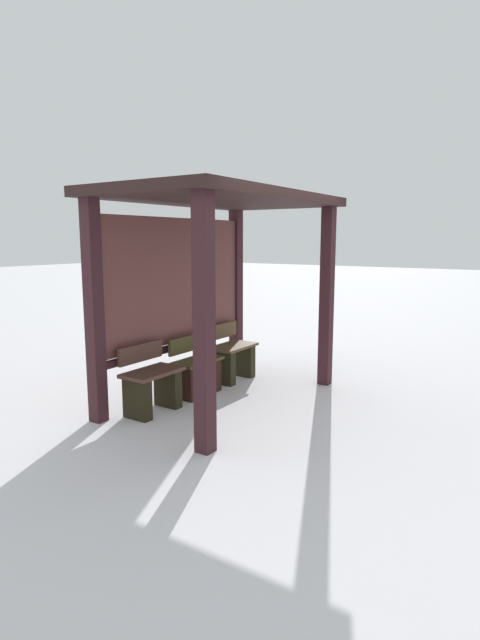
# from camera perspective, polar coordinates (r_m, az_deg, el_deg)

# --- Properties ---
(ground_plane) EXTENTS (60.00, 60.00, 0.00)m
(ground_plane) POSITION_cam_1_polar(r_m,az_deg,el_deg) (6.15, -1.76, -9.03)
(ground_plane) COLOR silver
(bus_shelter) EXTENTS (2.94, 1.75, 2.43)m
(bus_shelter) POSITION_cam_1_polar(r_m,az_deg,el_deg) (5.96, -3.50, 8.55)
(bus_shelter) COLOR #3A1D23
(bus_shelter) RESTS_ON ground
(bench_left_inside) EXTENTS (0.69, 0.39, 0.76)m
(bench_left_inside) POSITION_cam_1_polar(r_m,az_deg,el_deg) (5.73, -9.94, -7.20)
(bench_left_inside) COLOR #4D2F26
(bench_left_inside) RESTS_ON ground
(bench_center_inside) EXTENTS (0.69, 0.36, 0.72)m
(bench_center_inside) POSITION_cam_1_polar(r_m,az_deg,el_deg) (6.31, -5.00, -5.76)
(bench_center_inside) COLOR #3F381A
(bench_center_inside) RESTS_ON ground
(bench_right_inside) EXTENTS (0.69, 0.41, 0.77)m
(bench_right_inside) POSITION_cam_1_polar(r_m,az_deg,el_deg) (6.92, -0.92, -4.23)
(bench_right_inside) COLOR brown
(bench_right_inside) RESTS_ON ground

